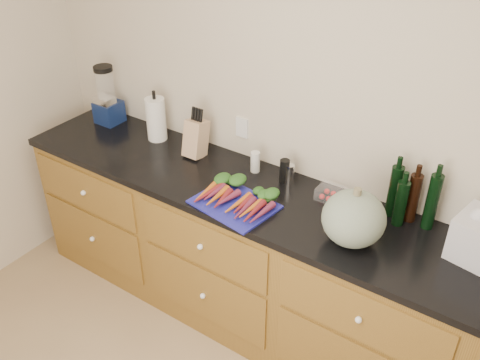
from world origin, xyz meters
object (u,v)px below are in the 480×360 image
Objects in this scene: blender_appliance at (107,98)px; carrots at (239,196)px; tomato_box at (331,194)px; paper_towel at (156,119)px; cutting_board at (234,204)px; squash at (354,218)px; knife_block at (196,138)px.

carrots is at bearing -12.82° from blender_appliance.
paper_towel is at bearing -179.52° from tomato_box.
paper_towel reaches higher than cutting_board.
squash is 0.76× the size of blender_appliance.
carrots is 0.86m from paper_towel.
squash is at bearing 2.85° from carrots.
blender_appliance is 1.63m from tomato_box.
tomato_box is at bearing 36.95° from carrots.
blender_appliance is at bearing 167.18° from carrots.
knife_block is (0.75, -0.02, -0.06)m from blender_appliance.
carrots is at bearing -19.19° from paper_towel.
squash is 0.36m from tomato_box.
tomato_box is (1.62, 0.01, -0.14)m from blender_appliance.
paper_towel reaches higher than squash.
carrots is (0.00, 0.04, 0.03)m from cutting_board.
blender_appliance reaches higher than tomato_box.
paper_towel is (-0.81, 0.32, 0.13)m from cutting_board.
cutting_board is at bearing -90.00° from carrots.
cutting_board is 0.58m from knife_block.
knife_block is 1.52× the size of tomato_box.
blender_appliance is at bearing 172.33° from squash.
blender_appliance reaches higher than cutting_board.
cutting_board is 2.83× the size of tomato_box.
carrots is 1.78× the size of knife_block.
squash is 1.45m from paper_towel.
blender_appliance is at bearing -179.57° from tomato_box.
knife_block reaches higher than tomato_box.
carrots is at bearing -177.15° from squash.
blender_appliance is 1.76× the size of knife_block.
carrots is 0.56m from knife_block.
tomato_box is (0.39, 0.33, 0.03)m from cutting_board.
squash reaches higher than cutting_board.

